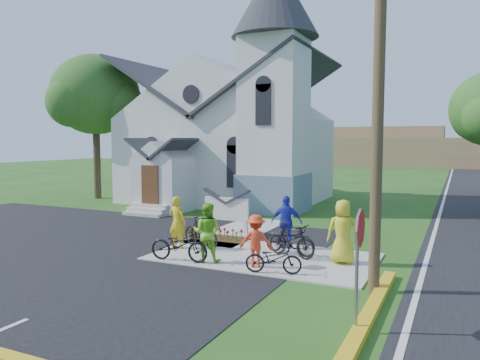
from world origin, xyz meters
The scene contains 20 objects.
ground centered at (0.00, 0.00, 0.00)m, with size 120.00×120.00×0.00m, color #235217.
parking_lot centered at (-7.00, -2.00, 0.01)m, with size 20.00×16.00×0.02m, color black.
sidewalk centered at (1.50, 0.50, 0.03)m, with size 7.00×4.00×0.05m, color #ADA69C.
church centered at (-5.48, 12.48, 5.25)m, with size 12.35×12.00×13.00m.
church_sign centered at (-1.20, 3.20, 1.03)m, with size 2.20×0.40×1.70m.
flower_bed centered at (-1.20, 2.30, 0.04)m, with size 2.60×1.10×0.07m, color #37220F.
utility_pole centered at (5.36, -1.50, 5.40)m, with size 3.45×0.28×10.00m.
stop_sign centered at (5.43, -4.20, 1.78)m, with size 0.11×0.76×2.48m.
tree_lot_corner centered at (-14.00, 10.00, 6.60)m, with size 5.60×5.60×9.15m.
distant_hills centered at (3.36, 56.33, 2.17)m, with size 61.00×10.00×5.60m.
cyclist_0 centered at (-1.63, 0.26, 0.96)m, with size 0.66×0.43×1.81m, color gold.
bike_0 centered at (-0.61, -1.20, 0.55)m, with size 0.67×1.91×1.00m, color black.
cyclist_1 centered at (0.18, -0.86, 0.96)m, with size 0.89×0.69×1.82m, color #72D327.
bike_1 centered at (-0.94, 0.70, 0.58)m, with size 0.50×1.78×1.07m, color black.
cyclist_2 centered at (1.81, 1.84, 0.96)m, with size 1.07×0.45×1.83m, color #242DB4.
bike_2 centered at (2.19, 1.09, 0.55)m, with size 0.66×1.90×1.00m, color black.
cyclist_3 centered at (1.78, -0.77, 0.83)m, with size 1.00×0.58×1.55m, color #F43E1B.
bike_3 centered at (2.34, 0.78, 0.59)m, with size 0.51×1.80×1.08m, color black.
cyclist_4 centered at (4.01, 0.71, 1.03)m, with size 0.95×0.62×1.95m, color gold.
bike_4 centered at (2.50, -1.20, 0.47)m, with size 0.55×1.59×0.83m, color black.
Camera 1 is at (7.15, -13.23, 3.81)m, focal length 35.00 mm.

